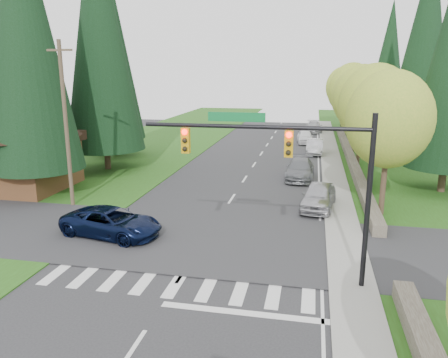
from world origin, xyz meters
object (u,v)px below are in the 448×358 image
(parked_car_b, at_px, (300,169))
(parked_car_c, at_px, (315,147))
(parked_car_a, at_px, (319,196))
(parked_car_d, at_px, (305,137))
(parked_car_e, at_px, (314,127))
(suv_navy, at_px, (112,222))

(parked_car_b, height_order, parked_car_c, parked_car_c)
(parked_car_a, relative_size, parked_car_d, 1.07)
(parked_car_a, relative_size, parked_car_b, 0.90)
(parked_car_c, bearing_deg, parked_car_a, -87.55)
(parked_car_d, bearing_deg, parked_car_a, -92.02)
(parked_car_a, xyz_separation_m, parked_car_b, (-1.38, 7.47, -0.04))
(parked_car_a, relative_size, parked_car_e, 0.92)
(parked_car_b, height_order, parked_car_d, parked_car_b)
(suv_navy, height_order, parked_car_d, parked_car_d)
(suv_navy, xyz_separation_m, parked_car_d, (8.98, 31.78, 0.01))
(suv_navy, relative_size, parked_car_d, 1.21)
(parked_car_d, relative_size, parked_car_e, 0.86)
(parked_car_a, bearing_deg, parked_car_d, 100.42)
(parked_car_b, xyz_separation_m, parked_car_e, (0.96, 27.27, -0.02))
(parked_car_d, bearing_deg, parked_car_b, -95.16)
(suv_navy, distance_m, parked_car_d, 33.02)
(parked_car_b, xyz_separation_m, parked_car_c, (1.12, 10.92, 0.00))
(parked_car_b, relative_size, parked_car_e, 1.02)
(parked_car_c, xyz_separation_m, parked_car_e, (-0.16, 16.34, -0.02))
(parked_car_b, bearing_deg, parked_car_a, -78.43)
(parked_car_a, bearing_deg, suv_navy, -139.51)
(parked_car_c, relative_size, parked_car_e, 0.90)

